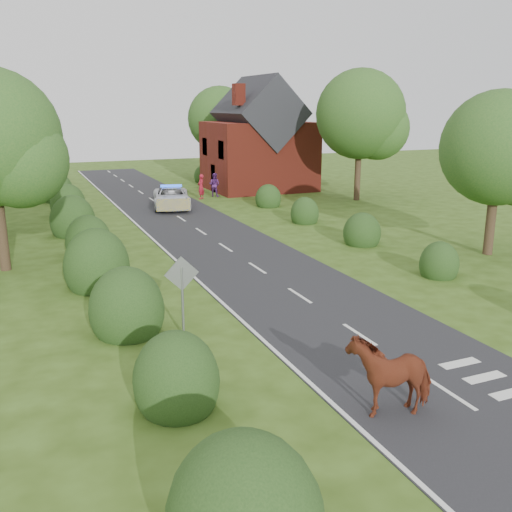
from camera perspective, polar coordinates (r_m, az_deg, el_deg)
name	(u,v)px	position (r m, az deg, el deg)	size (l,w,h in m)	color
ground	(359,335)	(17.94, 10.30, -7.77)	(120.00, 120.00, 0.00)	#334A13
road	(207,235)	(30.97, -4.97, 2.09)	(6.00, 70.00, 0.02)	black
road_markings	(189,246)	(28.58, -6.72, 0.99)	(4.96, 70.00, 0.01)	white
hedgerow_left	(90,247)	(26.30, -16.31, 0.89)	(2.75, 50.41, 3.00)	#1F3B16
hedgerow_right	(349,229)	(30.24, 9.28, 2.68)	(2.10, 45.78, 2.10)	#1F3B16
tree_right_a	(504,153)	(28.46, 23.57, 9.45)	(5.33, 5.20, 7.56)	#332316
tree_right_b	(365,118)	(42.69, 10.83, 13.41)	(6.56, 6.40, 9.40)	#332316
tree_right_c	(223,121)	(54.85, -3.30, 13.29)	(6.15, 6.00, 8.58)	#332316
road_sign	(182,285)	(17.12, -7.42, -2.87)	(1.06, 0.08, 2.53)	gray
house	(258,143)	(47.70, 0.25, 11.21)	(8.00, 7.40, 9.17)	maroon
cow	(389,378)	(13.74, 13.20, -11.76)	(1.14, 2.15, 1.53)	maroon
police_van	(172,197)	(39.50, -8.44, 5.81)	(3.43, 5.60, 1.59)	silver
pedestrian_red	(201,187)	(43.03, -5.53, 6.91)	(0.67, 0.44, 1.85)	maroon
pedestrian_purple	(214,185)	(44.17, -4.18, 7.12)	(0.88, 0.69, 1.82)	#4E2062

